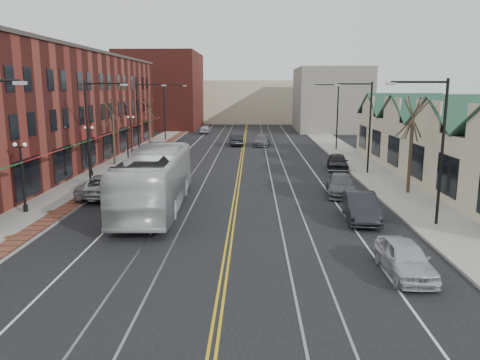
# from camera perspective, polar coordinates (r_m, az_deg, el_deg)

# --- Properties ---
(ground) EXTENTS (160.00, 160.00, 0.00)m
(ground) POSITION_cam_1_polar(r_m,az_deg,el_deg) (21.02, -1.76, -10.18)
(ground) COLOR black
(ground) RESTS_ON ground
(sidewalk_left) EXTENTS (4.00, 120.00, 0.15)m
(sidewalk_left) POSITION_cam_1_polar(r_m,az_deg,el_deg) (42.35, -16.61, 0.44)
(sidewalk_left) COLOR gray
(sidewalk_left) RESTS_ON ground
(sidewalk_right) EXTENTS (4.00, 120.00, 0.15)m
(sidewalk_right) POSITION_cam_1_polar(r_m,az_deg,el_deg) (41.70, 16.56, 0.28)
(sidewalk_right) COLOR gray
(sidewalk_right) RESTS_ON ground
(building_left) EXTENTS (10.00, 50.00, 11.00)m
(building_left) POSITION_cam_1_polar(r_m,az_deg,el_deg) (50.75, -22.11, 7.99)
(building_left) COLOR maroon
(building_left) RESTS_ON ground
(building_right) EXTENTS (8.00, 36.00, 4.60)m
(building_right) POSITION_cam_1_polar(r_m,az_deg,el_deg) (43.31, 24.43, 3.12)
(building_right) COLOR beige
(building_right) RESTS_ON ground
(backdrop_left) EXTENTS (14.00, 18.00, 14.00)m
(backdrop_left) POSITION_cam_1_polar(r_m,az_deg,el_deg) (91.16, -9.50, 10.69)
(backdrop_left) COLOR maroon
(backdrop_left) RESTS_ON ground
(backdrop_mid) EXTENTS (22.00, 14.00, 9.00)m
(backdrop_mid) POSITION_cam_1_polar(r_m,az_deg,el_deg) (104.59, 0.89, 9.53)
(backdrop_mid) COLOR beige
(backdrop_mid) RESTS_ON ground
(backdrop_right) EXTENTS (12.00, 16.00, 11.00)m
(backdrop_right) POSITION_cam_1_polar(r_m,az_deg,el_deg) (85.69, 10.96, 9.61)
(backdrop_right) COLOR slate
(backdrop_right) RESTS_ON ground
(streetlight_l_1) EXTENTS (3.33, 0.25, 8.00)m
(streetlight_l_1) POSITION_cam_1_polar(r_m,az_deg,el_deg) (37.66, -17.52, 6.70)
(streetlight_l_1) COLOR black
(streetlight_l_1) RESTS_ON sidewalk_left
(streetlight_l_2) EXTENTS (3.33, 0.25, 8.00)m
(streetlight_l_2) POSITION_cam_1_polar(r_m,az_deg,el_deg) (53.02, -11.92, 8.16)
(streetlight_l_2) COLOR black
(streetlight_l_2) RESTS_ON sidewalk_left
(streetlight_l_3) EXTENTS (3.33, 0.25, 8.00)m
(streetlight_l_3) POSITION_cam_1_polar(r_m,az_deg,el_deg) (68.68, -8.83, 8.92)
(streetlight_l_3) COLOR black
(streetlight_l_3) RESTS_ON sidewalk_left
(streetlight_r_0) EXTENTS (3.33, 0.25, 8.00)m
(streetlight_r_0) POSITION_cam_1_polar(r_m,az_deg,el_deg) (27.51, 22.67, 4.85)
(streetlight_r_0) COLOR black
(streetlight_r_0) RESTS_ON sidewalk_right
(streetlight_r_1) EXTENTS (3.33, 0.25, 8.00)m
(streetlight_r_1) POSITION_cam_1_polar(r_m,az_deg,el_deg) (42.78, 15.00, 7.33)
(streetlight_r_1) COLOR black
(streetlight_r_1) RESTS_ON sidewalk_right
(streetlight_r_2) EXTENTS (3.33, 0.25, 8.00)m
(streetlight_r_2) POSITION_cam_1_polar(r_m,az_deg,el_deg) (58.44, 11.38, 8.45)
(streetlight_r_2) COLOR black
(streetlight_r_2) RESTS_ON sidewalk_right
(lamppost_l_1) EXTENTS (0.84, 0.28, 4.27)m
(lamppost_l_1) POSITION_cam_1_polar(r_m,az_deg,el_deg) (31.35, -24.94, 0.13)
(lamppost_l_1) COLOR black
(lamppost_l_1) RESTS_ON sidewalk_left
(lamppost_l_2) EXTENTS (0.84, 0.28, 4.27)m
(lamppost_l_2) POSITION_cam_1_polar(r_m,az_deg,el_deg) (42.28, -17.80, 3.28)
(lamppost_l_2) COLOR black
(lamppost_l_2) RESTS_ON sidewalk_left
(lamppost_l_3) EXTENTS (0.84, 0.28, 4.27)m
(lamppost_l_3) POSITION_cam_1_polar(r_m,az_deg,el_deg) (55.59, -13.09, 5.32)
(lamppost_l_3) COLOR black
(lamppost_l_3) RESTS_ON sidewalk_left
(tree_left_near) EXTENTS (1.78, 1.37, 6.48)m
(tree_left_near) POSITION_cam_1_polar(r_m,az_deg,el_deg) (47.72, -15.20, 5.87)
(tree_left_near) COLOR #382B21
(tree_left_near) RESTS_ON sidewalk_left
(tree_left_far) EXTENTS (1.66, 1.28, 6.02)m
(tree_left_far) POSITION_cam_1_polar(r_m,az_deg,el_deg) (63.18, -11.06, 7.07)
(tree_left_far) COLOR #382B21
(tree_left_far) RESTS_ON sidewalk_left
(tree_right_mid) EXTENTS (1.90, 1.46, 6.93)m
(tree_right_mid) POSITION_cam_1_polar(r_m,az_deg,el_deg) (35.62, 20.13, 4.24)
(tree_right_mid) COLOR #382B21
(tree_right_mid) RESTS_ON sidewalk_right
(manhole_mid) EXTENTS (0.60, 0.60, 0.02)m
(manhole_mid) POSITION_cam_1_polar(r_m,az_deg,el_deg) (26.78, -26.20, -6.26)
(manhole_mid) COLOR #592D19
(manhole_mid) RESTS_ON sidewalk_left
(manhole_far) EXTENTS (0.60, 0.60, 0.02)m
(manhole_far) POSITION_cam_1_polar(r_m,az_deg,el_deg) (31.10, -21.99, -3.58)
(manhole_far) COLOR #592D19
(manhole_far) RESTS_ON sidewalk_left
(traffic_signal) EXTENTS (0.18, 0.15, 3.80)m
(traffic_signal) POSITION_cam_1_polar(r_m,az_deg,el_deg) (45.41, -13.54, 4.21)
(traffic_signal) COLOR black
(traffic_signal) RESTS_ON sidewalk_left
(transit_bus) EXTENTS (3.70, 13.75, 3.80)m
(transit_bus) POSITION_cam_1_polar(r_m,az_deg,el_deg) (30.21, -10.27, 0.04)
(transit_bus) COLOR silver
(transit_bus) RESTS_ON ground
(parked_suv) EXTENTS (2.73, 5.78, 1.60)m
(parked_suv) POSITION_cam_1_polar(r_m,az_deg,el_deg) (34.58, -16.11, -0.67)
(parked_suv) COLOR #B8BBC0
(parked_suv) RESTS_ON ground
(parked_car_a) EXTENTS (1.80, 4.28, 1.45)m
(parked_car_a) POSITION_cam_1_polar(r_m,az_deg,el_deg) (20.78, 19.45, -8.98)
(parked_car_a) COLOR silver
(parked_car_a) RESTS_ON ground
(parked_car_b) EXTENTS (2.05, 5.04, 1.63)m
(parked_car_b) POSITION_cam_1_polar(r_m,az_deg,el_deg) (28.20, 14.50, -3.20)
(parked_car_b) COLOR black
(parked_car_b) RESTS_ON ground
(parked_car_c) EXTENTS (2.60, 5.25, 1.47)m
(parked_car_c) POSITION_cam_1_polar(r_m,az_deg,el_deg) (34.59, 12.22, -0.58)
(parked_car_c) COLOR #5A5B60
(parked_car_c) RESTS_ON ground
(parked_car_d) EXTENTS (2.27, 4.66, 1.53)m
(parked_car_d) POSITION_cam_1_polar(r_m,az_deg,el_deg) (45.00, 11.82, 2.19)
(parked_car_d) COLOR black
(parked_car_d) RESTS_ON ground
(distant_car_left) EXTENTS (2.06, 4.77, 1.53)m
(distant_car_left) POSITION_cam_1_polar(r_m,az_deg,el_deg) (62.63, -0.47, 4.93)
(distant_car_left) COLOR black
(distant_car_left) RESTS_ON ground
(distant_car_right) EXTENTS (2.39, 4.96, 1.39)m
(distant_car_right) POSITION_cam_1_polar(r_m,az_deg,el_deg) (62.28, 2.64, 4.82)
(distant_car_right) COLOR #57565D
(distant_car_right) RESTS_ON ground
(distant_car_far) EXTENTS (1.84, 4.24, 1.42)m
(distant_car_far) POSITION_cam_1_polar(r_m,az_deg,el_deg) (79.09, -4.24, 6.19)
(distant_car_far) COLOR #B0B1B8
(distant_car_far) RESTS_ON ground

